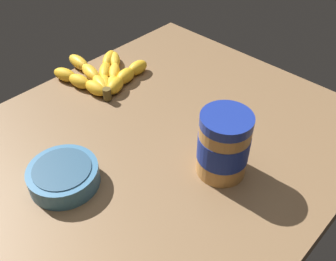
{
  "coord_description": "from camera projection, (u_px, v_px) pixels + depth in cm",
  "views": [
    {
      "loc": [
        -42.23,
        -42.45,
        55.2
      ],
      "look_at": [
        -0.01,
        -2.47,
        3.75
      ],
      "focal_mm": 40.43,
      "sensor_mm": 36.0,
      "label": 1
    }
  ],
  "objects": [
    {
      "name": "small_bowl",
      "position": [
        64.0,
        175.0,
        0.71
      ],
      "size": [
        13.29,
        13.29,
        4.05
      ],
      "color": "teal",
      "rests_on": "ground_plane"
    },
    {
      "name": "ground_plane",
      "position": [
        160.0,
        146.0,
        0.83
      ],
      "size": [
        84.58,
        72.7,
        4.6
      ],
      "primitive_type": "cube",
      "color": "brown"
    },
    {
      "name": "peanut_butter_jar",
      "position": [
        224.0,
        145.0,
        0.7
      ],
      "size": [
        9.78,
        9.78,
        13.63
      ],
      "color": "#BF8442",
      "rests_on": "ground_plane"
    },
    {
      "name": "banana_bunch",
      "position": [
        103.0,
        75.0,
        0.97
      ],
      "size": [
        20.65,
        22.5,
        3.46
      ],
      "color": "gold",
      "rests_on": "ground_plane"
    }
  ]
}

